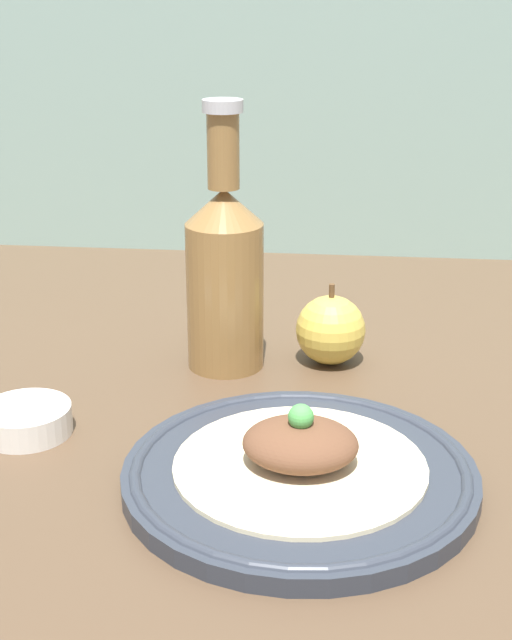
% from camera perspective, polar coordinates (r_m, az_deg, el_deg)
% --- Properties ---
extents(ground_plane, '(1.80, 1.10, 0.04)m').
position_cam_1_polar(ground_plane, '(0.86, -2.83, -6.76)').
color(ground_plane, brown).
extents(plate, '(0.29, 0.29, 0.02)m').
position_cam_1_polar(plate, '(0.73, 2.82, -9.81)').
color(plate, '#2D333D').
rests_on(plate, ground_plane).
extents(plated_food, '(0.20, 0.20, 0.06)m').
position_cam_1_polar(plated_food, '(0.72, 2.85, -8.41)').
color(plated_food, beige).
rests_on(plated_food, plate).
extents(cider_bottle, '(0.08, 0.08, 0.28)m').
position_cam_1_polar(cider_bottle, '(0.91, -2.22, 3.21)').
color(cider_bottle, olive).
rests_on(cider_bottle, ground_plane).
extents(apple, '(0.07, 0.07, 0.09)m').
position_cam_1_polar(apple, '(0.94, 4.79, -0.63)').
color(apple, gold).
rests_on(apple, ground_plane).
extents(dipping_bowl, '(0.08, 0.08, 0.03)m').
position_cam_1_polar(dipping_bowl, '(0.83, -14.48, -6.22)').
color(dipping_bowl, silver).
rests_on(dipping_bowl, ground_plane).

